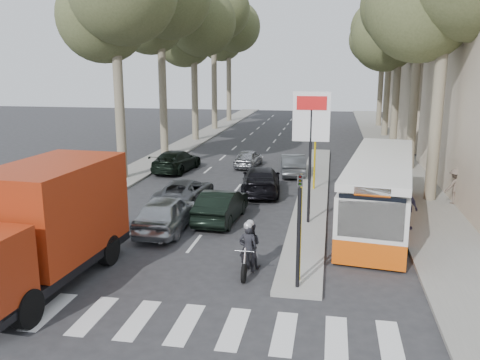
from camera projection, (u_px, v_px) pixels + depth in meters
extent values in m
plane|color=#28282B|center=(204.00, 265.00, 17.24)|extent=(120.00, 120.00, 0.00)
cube|color=gray|center=(390.00, 151.00, 39.71)|extent=(3.20, 70.00, 0.12)
cube|color=gray|center=(195.00, 140.00, 45.48)|extent=(2.40, 64.00, 0.12)
cube|color=gray|center=(314.00, 190.00, 27.20)|extent=(1.50, 26.00, 0.16)
cube|color=#B7A88E|center=(465.00, 49.00, 45.37)|extent=(11.00, 20.00, 16.00)
cylinder|color=yellow|center=(300.00, 231.00, 15.32)|extent=(0.10, 0.10, 3.50)
cylinder|color=yellow|center=(309.00, 185.00, 21.08)|extent=(0.10, 0.10, 3.50)
cylinder|color=yellow|center=(315.00, 159.00, 26.83)|extent=(0.10, 0.10, 3.50)
cylinder|color=black|center=(310.00, 165.00, 20.89)|extent=(0.12, 0.12, 5.20)
cube|color=white|center=(311.00, 117.00, 20.44)|extent=(1.50, 0.10, 2.00)
cube|color=red|center=(312.00, 103.00, 20.26)|extent=(1.20, 0.02, 0.55)
cylinder|color=black|center=(298.00, 241.00, 14.88)|extent=(0.12, 0.12, 3.20)
imported|color=black|center=(300.00, 191.00, 14.54)|extent=(0.16, 0.41, 1.00)
cylinder|color=#6B604C|center=(120.00, 108.00, 29.21)|extent=(0.56, 0.56, 8.40)
sphere|color=#434D2B|center=(103.00, 17.00, 28.83)|extent=(5.20, 5.20, 5.20)
cylinder|color=#6B604C|center=(163.00, 95.00, 36.84)|extent=(0.56, 0.56, 8.96)
sphere|color=#434D2B|center=(150.00, 18.00, 36.38)|extent=(5.20, 5.20, 5.20)
cylinder|color=#6B604C|center=(195.00, 95.00, 44.57)|extent=(0.56, 0.56, 8.12)
sphere|color=#434D2B|center=(184.00, 37.00, 44.23)|extent=(5.20, 5.20, 5.20)
sphere|color=#434D2B|center=(201.00, 22.00, 42.29)|extent=(5.80, 5.80, 5.80)
sphere|color=#434D2B|center=(199.00, 9.00, 43.98)|extent=(4.80, 4.80, 4.80)
cylinder|color=#6B604C|center=(214.00, 83.00, 52.11)|extent=(0.56, 0.56, 9.52)
sphere|color=#434D2B|center=(205.00, 25.00, 51.57)|extent=(5.20, 5.20, 5.20)
sphere|color=#434D2B|center=(221.00, 10.00, 49.60)|extent=(5.80, 5.80, 5.80)
cylinder|color=#6B604C|center=(229.00, 85.00, 59.89)|extent=(0.56, 0.56, 8.68)
sphere|color=#434D2B|center=(221.00, 39.00, 59.47)|extent=(5.20, 5.20, 5.20)
sphere|color=#434D2B|center=(235.00, 27.00, 57.52)|extent=(5.80, 5.80, 5.80)
sphere|color=#434D2B|center=(232.00, 17.00, 59.19)|extent=(4.80, 4.80, 4.80)
cylinder|color=#6B604C|center=(436.00, 117.00, 24.33)|extent=(0.56, 0.56, 8.40)
sphere|color=#434D2B|center=(421.00, 7.00, 23.94)|extent=(5.20, 5.20, 5.20)
cylinder|color=#6B604C|center=(414.00, 98.00, 31.89)|extent=(0.56, 0.56, 9.24)
sphere|color=#434D2B|center=(403.00, 5.00, 31.39)|extent=(5.20, 5.20, 5.20)
cylinder|color=#6B604C|center=(395.00, 100.00, 39.75)|extent=(0.56, 0.56, 7.84)
sphere|color=#434D2B|center=(385.00, 38.00, 39.45)|extent=(5.20, 5.20, 5.20)
sphere|color=#434D2B|center=(415.00, 21.00, 37.52)|extent=(5.80, 5.80, 5.80)
sphere|color=#434D2B|center=(403.00, 8.00, 39.22)|extent=(4.80, 4.80, 4.80)
cylinder|color=#6B604C|center=(387.00, 88.00, 47.29)|extent=(0.56, 0.56, 8.96)
sphere|color=#434D2B|center=(379.00, 28.00, 46.83)|extent=(5.20, 5.20, 5.20)
sphere|color=#434D2B|center=(403.00, 12.00, 44.87)|extent=(5.80, 5.80, 5.80)
cylinder|color=#6B604C|center=(380.00, 88.00, 55.01)|extent=(0.56, 0.56, 8.40)
sphere|color=#434D2B|center=(373.00, 39.00, 54.62)|extent=(5.20, 5.20, 5.20)
sphere|color=#434D2B|center=(394.00, 27.00, 52.68)|extent=(5.80, 5.80, 5.80)
sphere|color=#434D2B|center=(386.00, 16.00, 54.36)|extent=(4.80, 4.80, 4.80)
imported|color=#ABAFB4|center=(166.00, 213.00, 20.66)|extent=(1.86, 4.44, 1.50)
imported|color=black|center=(221.00, 205.00, 21.97)|extent=(1.70, 4.29, 1.39)
imported|color=#484A4F|center=(185.00, 191.00, 24.77)|extent=(2.24, 4.49, 1.22)
imported|color=black|center=(261.00, 180.00, 26.74)|extent=(2.51, 5.05, 1.41)
imported|color=#919398|center=(248.00, 158.00, 33.60)|extent=(1.63, 3.57, 1.19)
imported|color=#4C5054|center=(293.00, 164.00, 31.17)|extent=(1.90, 4.13, 1.31)
imported|color=black|center=(176.00, 161.00, 32.24)|extent=(2.38, 4.86, 1.36)
cube|color=black|center=(41.00, 267.00, 15.48)|extent=(2.93, 7.03, 0.29)
cylinder|color=black|center=(27.00, 309.00, 13.06)|extent=(0.40, 1.05, 1.03)
cylinder|color=black|center=(49.00, 244.00, 17.73)|extent=(0.40, 1.05, 1.03)
cylinder|color=black|center=(109.00, 250.00, 17.20)|extent=(0.40, 1.05, 1.03)
cube|color=maroon|center=(55.00, 208.00, 15.99)|extent=(2.92, 4.97, 2.87)
cube|color=#D34E0B|center=(379.00, 211.00, 21.77)|extent=(3.90, 11.25, 0.86)
cube|color=silver|center=(380.00, 185.00, 21.51)|extent=(3.90, 11.25, 1.44)
cube|color=black|center=(381.00, 178.00, 21.45)|extent=(3.86, 10.82, 0.81)
cube|color=silver|center=(382.00, 160.00, 21.28)|extent=(3.90, 11.25, 0.29)
cube|color=black|center=(371.00, 218.00, 16.40)|extent=(2.10, 0.35, 1.44)
cube|color=#D34E0B|center=(372.00, 192.00, 16.22)|extent=(1.15, 0.22, 0.31)
cylinder|color=black|center=(343.00, 236.00, 18.85)|extent=(0.39, 0.95, 0.92)
cylinder|color=black|center=(404.00, 242.00, 18.19)|extent=(0.39, 0.95, 0.92)
cylinder|color=black|center=(360.00, 193.00, 25.18)|extent=(0.39, 0.95, 0.92)
cylinder|color=black|center=(406.00, 196.00, 24.52)|extent=(0.39, 0.95, 0.92)
cylinder|color=black|center=(244.00, 273.00, 15.80)|extent=(0.10, 0.62, 0.62)
cylinder|color=black|center=(251.00, 256.00, 17.19)|extent=(0.10, 0.62, 0.62)
cylinder|color=silver|center=(244.00, 261.00, 15.79)|extent=(0.06, 0.39, 0.77)
cube|color=black|center=(248.00, 260.00, 16.51)|extent=(0.22, 0.72, 0.29)
cube|color=black|center=(247.00, 255.00, 16.27)|extent=(0.29, 0.44, 0.21)
cube|color=black|center=(249.00, 251.00, 16.75)|extent=(0.27, 0.63, 0.12)
cylinder|color=silver|center=(245.00, 251.00, 15.77)|extent=(0.60, 0.04, 0.04)
imported|color=black|center=(248.00, 248.00, 16.42)|extent=(0.59, 0.39, 1.62)
imported|color=black|center=(250.00, 245.00, 16.80)|extent=(0.74, 0.41, 1.52)
sphere|color=#B2B2B7|center=(248.00, 226.00, 16.20)|extent=(0.27, 0.27, 0.27)
sphere|color=#B2B2B7|center=(250.00, 224.00, 16.61)|extent=(0.27, 0.27, 0.27)
imported|color=#373048|center=(407.00, 207.00, 20.46)|extent=(1.06, 1.19, 1.85)
imported|color=brown|center=(455.00, 186.00, 24.27)|extent=(1.20, 0.98, 1.70)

